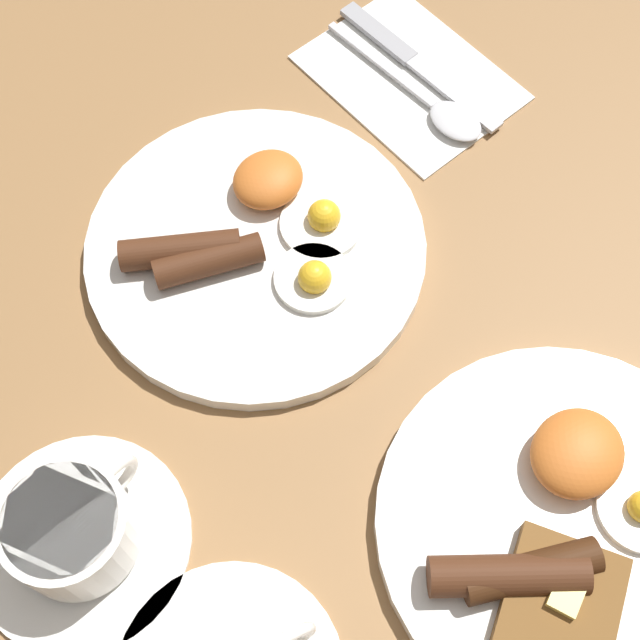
{
  "coord_description": "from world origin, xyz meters",
  "views": [
    {
      "loc": [
        0.23,
        0.3,
        0.63
      ],
      "look_at": [
        0.01,
        0.09,
        0.03
      ],
      "focal_mm": 50.0,
      "sensor_mm": 36.0,
      "label": 1
    }
  ],
  "objects_px": {
    "teacup_near": "(74,531)",
    "knife": "(410,59)",
    "breakfast_plate_near": "(256,245)",
    "spoon": "(440,109)",
    "breakfast_plate_far": "(563,530)"
  },
  "relations": [
    {
      "from": "teacup_near",
      "to": "breakfast_plate_far",
      "type": "bearing_deg",
      "value": 135.91
    },
    {
      "from": "spoon",
      "to": "knife",
      "type": "bearing_deg",
      "value": 158.18
    },
    {
      "from": "breakfast_plate_far",
      "to": "spoon",
      "type": "xyz_separation_m",
      "value": [
        -0.22,
        -0.31,
        -0.0
      ]
    },
    {
      "from": "breakfast_plate_near",
      "to": "breakfast_plate_far",
      "type": "distance_m",
      "value": 0.32
    },
    {
      "from": "teacup_near",
      "to": "breakfast_plate_near",
      "type": "bearing_deg",
      "value": -160.63
    },
    {
      "from": "breakfast_plate_near",
      "to": "teacup_near",
      "type": "bearing_deg",
      "value": 19.37
    },
    {
      "from": "breakfast_plate_far",
      "to": "teacup_near",
      "type": "distance_m",
      "value": 0.34
    },
    {
      "from": "knife",
      "to": "spoon",
      "type": "height_order",
      "value": "spoon"
    },
    {
      "from": "teacup_near",
      "to": "knife",
      "type": "bearing_deg",
      "value": -164.46
    },
    {
      "from": "breakfast_plate_near",
      "to": "spoon",
      "type": "xyz_separation_m",
      "value": [
        -0.21,
        0.01,
        -0.0
      ]
    },
    {
      "from": "knife",
      "to": "spoon",
      "type": "bearing_deg",
      "value": -20.76
    },
    {
      "from": "knife",
      "to": "spoon",
      "type": "distance_m",
      "value": 0.07
    },
    {
      "from": "teacup_near",
      "to": "knife",
      "type": "distance_m",
      "value": 0.51
    },
    {
      "from": "breakfast_plate_far",
      "to": "breakfast_plate_near",
      "type": "bearing_deg",
      "value": -91.29
    },
    {
      "from": "breakfast_plate_near",
      "to": "teacup_near",
      "type": "relative_size",
      "value": 1.8
    }
  ]
}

